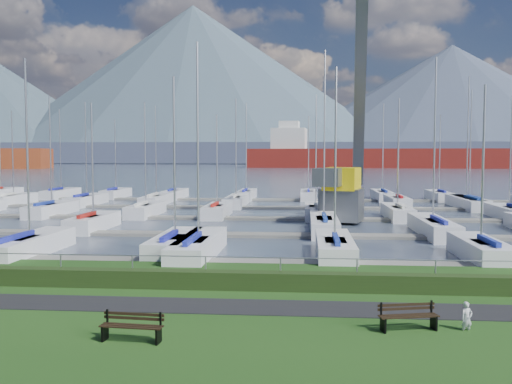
# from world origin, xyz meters

# --- Properties ---
(path) EXTENTS (160.00, 2.00, 0.04)m
(path) POSITION_xyz_m (0.00, -3.00, 0.01)
(path) COLOR black
(path) RESTS_ON grass
(water) EXTENTS (800.00, 540.00, 0.20)m
(water) POSITION_xyz_m (0.00, 260.00, -0.40)
(water) COLOR #3E485B
(hedge) EXTENTS (80.00, 0.70, 0.70)m
(hedge) POSITION_xyz_m (0.00, -0.40, 0.35)
(hedge) COLOR #213513
(hedge) RESTS_ON grass
(fence) EXTENTS (80.00, 0.04, 0.04)m
(fence) POSITION_xyz_m (0.00, 0.00, 1.20)
(fence) COLOR gray
(fence) RESTS_ON grass
(foothill) EXTENTS (900.00, 80.00, 12.00)m
(foothill) POSITION_xyz_m (0.00, 330.00, 6.00)
(foothill) COLOR #474F67
(foothill) RESTS_ON water
(mountains) EXTENTS (1190.00, 360.00, 115.00)m
(mountains) POSITION_xyz_m (7.35, 404.62, 46.68)
(mountains) COLOR #3D495A
(mountains) RESTS_ON water
(docks) EXTENTS (90.00, 41.60, 0.25)m
(docks) POSITION_xyz_m (0.00, 26.00, -0.22)
(docks) COLOR slate
(docks) RESTS_ON water
(bench_left) EXTENTS (1.83, 0.58, 0.85)m
(bench_left) POSITION_xyz_m (-1.91, -6.85, 0.42)
(bench_left) COLOR black
(bench_left) RESTS_ON grass
(bench_right) EXTENTS (1.85, 0.82, 0.85)m
(bench_right) POSITION_xyz_m (6.06, -5.14, 0.42)
(bench_right) COLOR black
(bench_right) RESTS_ON grass
(person) EXTENTS (0.43, 0.36, 1.02)m
(person) POSITION_xyz_m (7.81, -5.01, 0.51)
(person) COLOR silver
(person) RESTS_ON grass
(crane) EXTENTS (5.12, 13.44, 22.35)m
(crane) POSITION_xyz_m (6.39, 25.46, 5.33)
(crane) COLOR #515458
(crane) RESTS_ON water
(cargo_ship_mid) EXTENTS (112.24, 26.97, 21.50)m
(cargo_ship_mid) POSITION_xyz_m (30.71, 214.63, 3.44)
(cargo_ship_mid) COLOR maroon
(cargo_ship_mid) RESTS_ON water
(sailboat_fleet) EXTENTS (75.75, 49.42, 13.82)m
(sailboat_fleet) POSITION_xyz_m (0.12, 28.63, 5.38)
(sailboat_fleet) COLOR navy
(sailboat_fleet) RESTS_ON water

